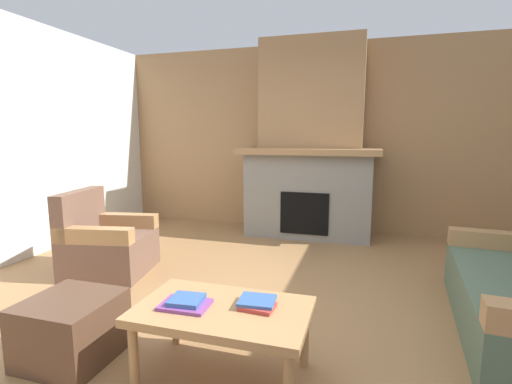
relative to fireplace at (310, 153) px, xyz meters
The scene contains 8 objects.
ground 2.87m from the fireplace, 90.00° to the right, with size 9.00×9.00×0.00m, color olive.
wall_back_wood_panel 0.42m from the fireplace, 90.00° to the left, with size 6.00×0.12×2.70m, color #997047.
fireplace is the anchor object (origin of this frame).
armchair 2.88m from the fireplace, 130.37° to the right, with size 0.89×0.89×0.85m.
coffee_table 3.41m from the fireplace, 89.84° to the right, with size 1.00×0.60×0.43m.
ottoman 3.69m from the fireplace, 105.85° to the right, with size 0.52×0.52×0.40m, color #4C3323.
book_stack_near_edge 3.44m from the fireplace, 93.42° to the right, with size 0.29×0.22×0.05m.
book_stack_center 3.34m from the fireplace, 86.48° to the right, with size 0.22×0.21×0.04m.
Camera 1 is at (0.77, -2.56, 1.41)m, focal length 26.07 mm.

